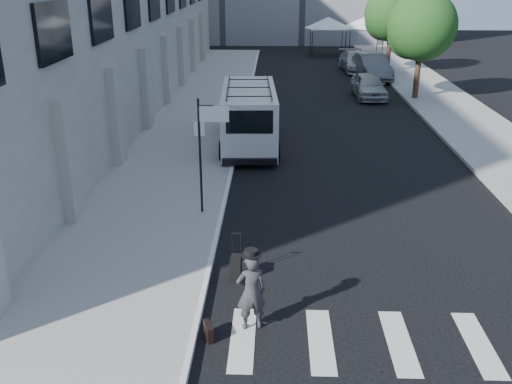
# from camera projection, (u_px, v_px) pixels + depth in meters

# --- Properties ---
(ground) EXTENTS (120.00, 120.00, 0.00)m
(ground) POSITION_uv_depth(u_px,v_px,m) (289.00, 268.00, 14.48)
(ground) COLOR black
(ground) RESTS_ON ground
(sidewalk_left) EXTENTS (4.50, 48.00, 0.15)m
(sidewalk_left) POSITION_uv_depth(u_px,v_px,m) (201.00, 114.00, 29.47)
(sidewalk_left) COLOR gray
(sidewalk_left) RESTS_ON ground
(sidewalk_right) EXTENTS (4.00, 56.00, 0.15)m
(sidewalk_right) POSITION_uv_depth(u_px,v_px,m) (439.00, 99.00, 32.74)
(sidewalk_right) COLOR gray
(sidewalk_right) RESTS_ON ground
(sign_pole) EXTENTS (1.03, 0.07, 3.50)m
(sign_pole) POSITION_uv_depth(u_px,v_px,m) (207.00, 132.00, 16.56)
(sign_pole) COLOR black
(sign_pole) RESTS_ON sidewalk_left
(tree_near) EXTENTS (3.80, 3.83, 6.03)m
(tree_near) POSITION_uv_depth(u_px,v_px,m) (419.00, 29.00, 31.50)
(tree_near) COLOR black
(tree_near) RESTS_ON ground
(tree_far) EXTENTS (3.80, 3.83, 6.03)m
(tree_far) POSITION_uv_depth(u_px,v_px,m) (390.00, 16.00, 39.87)
(tree_far) COLOR black
(tree_far) RESTS_ON ground
(tent_left) EXTENTS (4.00, 4.00, 3.20)m
(tent_left) POSITION_uv_depth(u_px,v_px,m) (328.00, 23.00, 48.67)
(tent_left) COLOR black
(tent_left) RESTS_ON ground
(tent_right) EXTENTS (4.00, 4.00, 3.20)m
(tent_right) POSITION_uv_depth(u_px,v_px,m) (365.00, 22.00, 49.03)
(tent_right) COLOR black
(tent_right) RESTS_ON ground
(businessman) EXTENTS (0.71, 0.55, 1.72)m
(businessman) POSITION_uv_depth(u_px,v_px,m) (251.00, 292.00, 11.79)
(businessman) COLOR #313133
(businessman) RESTS_ON ground
(briefcase) EXTENTS (0.26, 0.45, 0.34)m
(briefcase) POSITION_uv_depth(u_px,v_px,m) (209.00, 331.00, 11.68)
(briefcase) COLOR black
(briefcase) RESTS_ON ground
(suitcase) EXTENTS (0.28, 0.43, 1.16)m
(suitcase) POSITION_uv_depth(u_px,v_px,m) (236.00, 268.00, 13.87)
(suitcase) COLOR black
(suitcase) RESTS_ON ground
(cargo_van) EXTENTS (2.62, 6.74, 2.48)m
(cargo_van) POSITION_uv_depth(u_px,v_px,m) (249.00, 116.00, 24.01)
(cargo_van) COLOR silver
(cargo_van) RESTS_ON ground
(parked_car_a) EXTENTS (1.86, 4.23, 1.42)m
(parked_car_a) POSITION_uv_depth(u_px,v_px,m) (369.00, 86.00, 33.13)
(parked_car_a) COLOR #A1A4A9
(parked_car_a) RESTS_ON ground
(parked_car_b) EXTENTS (2.22, 5.25, 1.68)m
(parked_car_b) POSITION_uv_depth(u_px,v_px,m) (372.00, 67.00, 38.64)
(parked_car_b) COLOR #54575B
(parked_car_b) RESTS_ON ground
(parked_car_c) EXTENTS (2.37, 5.01, 1.41)m
(parked_car_c) POSITION_uv_depth(u_px,v_px,m) (356.00, 62.00, 41.68)
(parked_car_c) COLOR #A3A5AA
(parked_car_c) RESTS_ON ground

